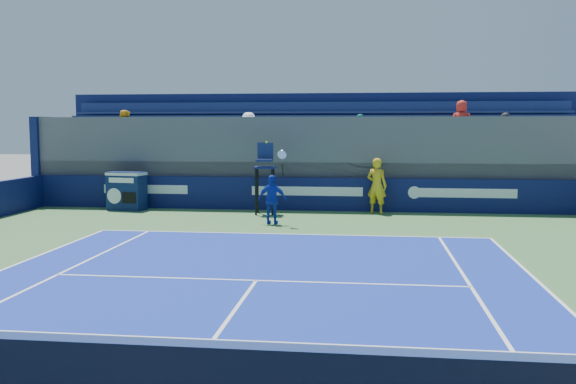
# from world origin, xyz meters

# --- Properties ---
(ball_person) EXTENTS (0.83, 0.69, 1.94)m
(ball_person) POSITION_xyz_m (2.48, 16.59, 0.98)
(ball_person) COLOR gold
(ball_person) RESTS_ON apron
(tennis_net) EXTENTS (11.65, 0.08, 1.10)m
(tennis_net) POSITION_xyz_m (0.00, 0.00, 0.56)
(tennis_net) COLOR black
(tennis_net) RESTS_ON ground
(back_hoarding) EXTENTS (20.40, 0.21, 1.20)m
(back_hoarding) POSITION_xyz_m (0.00, 17.10, 0.60)
(back_hoarding) COLOR #0C1244
(back_hoarding) RESTS_ON ground
(match_clock) EXTENTS (1.42, 0.93, 1.40)m
(match_clock) POSITION_xyz_m (-6.51, 16.45, 0.74)
(match_clock) COLOR #0E1D4A
(match_clock) RESTS_ON ground
(umpire_chair) EXTENTS (0.74, 0.74, 2.48)m
(umpire_chair) POSITION_xyz_m (-1.36, 15.98, 1.53)
(umpire_chair) COLOR black
(umpire_chair) RESTS_ON ground
(tennis_player) EXTENTS (0.94, 0.48, 2.57)m
(tennis_player) POSITION_xyz_m (-0.76, 13.71, 0.79)
(tennis_player) COLOR #1530B2
(tennis_player) RESTS_ON apron
(stadium_seating) EXTENTS (21.00, 4.05, 4.40)m
(stadium_seating) POSITION_xyz_m (-0.01, 19.14, 1.84)
(stadium_seating) COLOR #57575C
(stadium_seating) RESTS_ON ground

